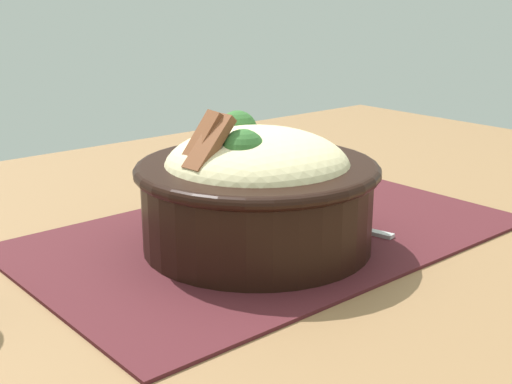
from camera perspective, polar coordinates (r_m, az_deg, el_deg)
The scene contains 4 objects.
table at distance 0.66m, azimuth -1.99°, elevation -8.54°, with size 1.34×0.86×0.72m.
placemat at distance 0.64m, azimuth 1.21°, elevation -3.52°, with size 0.45×0.28×0.00m, color #47191E.
bowl at distance 0.59m, azimuth -0.04°, elevation 0.31°, with size 0.21×0.21×0.13m.
fork at distance 0.67m, azimuth 5.69°, elevation -2.42°, with size 0.04×0.13×0.00m.
Camera 1 is at (-0.37, -0.47, 0.94)m, focal length 47.85 mm.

